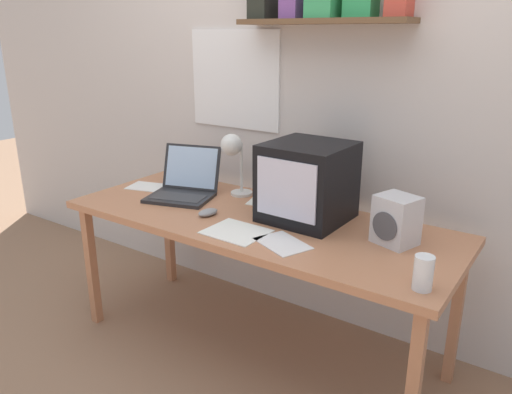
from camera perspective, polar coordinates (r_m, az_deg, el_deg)
name	(u,v)px	position (r m, az deg, el deg)	size (l,w,h in m)	color
ground_plane	(256,347)	(2.65, 0.00, -16.78)	(12.00, 12.00, 0.00)	#936E53
back_wall	(312,77)	(2.61, 6.47, 13.42)	(5.60, 0.24, 2.60)	beige
corner_desk	(256,228)	(2.34, 0.00, -3.59)	(1.86, 0.72, 0.71)	#B97853
crt_monitor	(307,182)	(2.26, 5.89, 1.73)	(0.36, 0.37, 0.35)	black
laptop	(185,184)	(2.64, -8.13, 1.48)	(0.40, 0.40, 0.25)	#232326
desk_lamp	(233,152)	(2.54, -2.63, 5.17)	(0.13, 0.18, 0.33)	silver
juice_glass	(423,275)	(1.77, 18.56, -8.40)	(0.07, 0.07, 0.12)	white
space_heater	(396,220)	(2.09, 15.72, -2.56)	(0.19, 0.18, 0.20)	silver
computer_mouse	(208,212)	(2.35, -5.52, -1.76)	(0.08, 0.11, 0.03)	gray
open_notebook	(269,201)	(2.54, 1.48, -0.47)	(0.23, 0.22, 0.00)	white
printed_handout	(236,232)	(2.15, -2.27, -3.99)	(0.26, 0.22, 0.00)	white
loose_paper_near_monitor	(283,243)	(2.04, 3.05, -5.32)	(0.26, 0.23, 0.00)	silver
loose_paper_near_laptop	(149,187)	(2.83, -12.12, 1.15)	(0.26, 0.21, 0.00)	white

